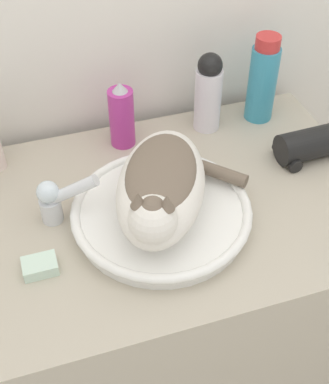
% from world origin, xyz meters
% --- Properties ---
extents(vanity_counter, '(0.95, 0.60, 0.90)m').
position_xyz_m(vanity_counter, '(0.00, 0.30, 0.45)').
color(vanity_counter, '#B2A893').
rests_on(vanity_counter, ground_plane).
extents(sink_basin, '(0.37, 0.37, 0.04)m').
position_xyz_m(sink_basin, '(0.00, 0.26, 0.92)').
color(sink_basin, white).
rests_on(sink_basin, vanity_counter).
extents(cat, '(0.33, 0.36, 0.15)m').
position_xyz_m(cat, '(-0.00, 0.25, 1.01)').
color(cat, silver).
rests_on(cat, sink_basin).
extents(faucet, '(0.13, 0.07, 0.12)m').
position_xyz_m(faucet, '(-0.20, 0.33, 0.96)').
color(faucet, silver).
rests_on(faucet, vanity_counter).
extents(lotion_bottle_white, '(0.06, 0.06, 0.20)m').
position_xyz_m(lotion_bottle_white, '(0.20, 0.53, 1.00)').
color(lotion_bottle_white, silver).
rests_on(lotion_bottle_white, vanity_counter).
extents(spray_bottle_trigger, '(0.06, 0.06, 0.17)m').
position_xyz_m(spray_bottle_trigger, '(-0.01, 0.53, 0.98)').
color(spray_bottle_trigger, '#B2338C').
rests_on(spray_bottle_trigger, vanity_counter).
extents(mouthwash_bottle, '(0.07, 0.07, 0.22)m').
position_xyz_m(mouthwash_bottle, '(0.34, 0.53, 1.01)').
color(mouthwash_bottle, teal).
rests_on(mouthwash_bottle, vanity_counter).
extents(hair_dryer, '(0.16, 0.09, 0.07)m').
position_xyz_m(hair_dryer, '(0.38, 0.35, 0.93)').
color(hair_dryer, black).
rests_on(hair_dryer, vanity_counter).
extents(soap_bar, '(0.06, 0.05, 0.02)m').
position_xyz_m(soap_bar, '(-0.25, 0.20, 0.91)').
color(soap_bar, silver).
rests_on(soap_bar, vanity_counter).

